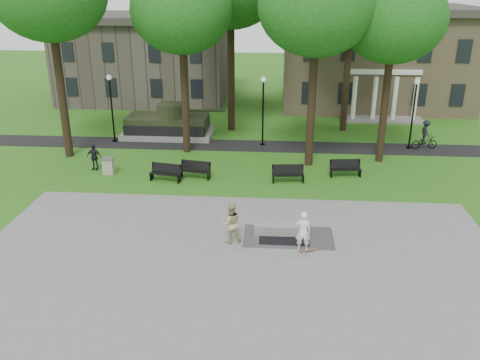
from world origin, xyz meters
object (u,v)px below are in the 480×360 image
object	(u,v)px
concrete_block	(279,227)
cyclist	(425,137)
trash_bin	(108,166)
friend_watching	(231,223)
park_bench_0	(166,172)
skateboarder	(303,231)

from	to	relation	value
concrete_block	cyclist	world-z (taller)	cyclist
cyclist	trash_bin	distance (m)	20.86
friend_watching	trash_bin	distance (m)	11.27
friend_watching	trash_bin	world-z (taller)	friend_watching
friend_watching	concrete_block	bearing A→B (deg)	-169.50
concrete_block	park_bench_0	bearing A→B (deg)	137.68
skateboarder	cyclist	bearing A→B (deg)	-121.56
park_bench_0	trash_bin	xyz separation A→B (m)	(-3.62, 0.88, -0.04)
concrete_block	skateboarder	size ratio (longest dim) A/B	1.22
friend_watching	skateboarder	bearing A→B (deg)	151.89
friend_watching	cyclist	world-z (taller)	cyclist
skateboarder	trash_bin	size ratio (longest dim) A/B	1.88
skateboarder	concrete_block	bearing A→B (deg)	-59.31
concrete_block	friend_watching	bearing A→B (deg)	-150.96
skateboarder	trash_bin	xyz separation A→B (m)	(-11.10, 8.43, -0.44)
skateboarder	cyclist	distance (m)	17.12
cyclist	park_bench_0	xyz separation A→B (m)	(-16.28, -7.14, -0.29)
cyclist	friend_watching	bearing A→B (deg)	130.80
skateboarder	cyclist	world-z (taller)	cyclist
friend_watching	trash_bin	xyz separation A→B (m)	(-8.02, 7.91, -0.46)
skateboarder	park_bench_0	distance (m)	10.64
skateboarder	trash_bin	world-z (taller)	skateboarder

